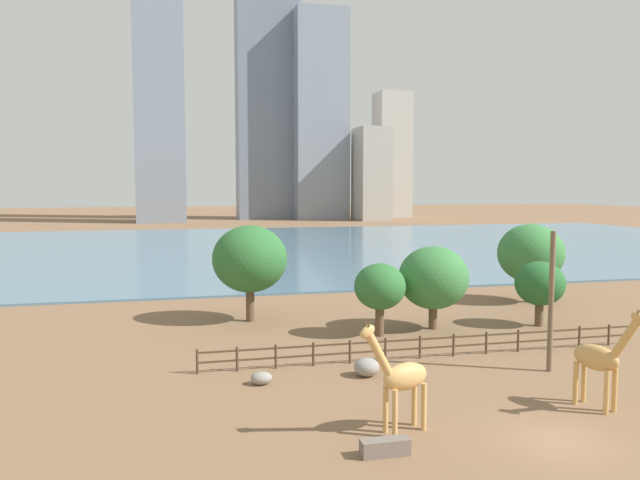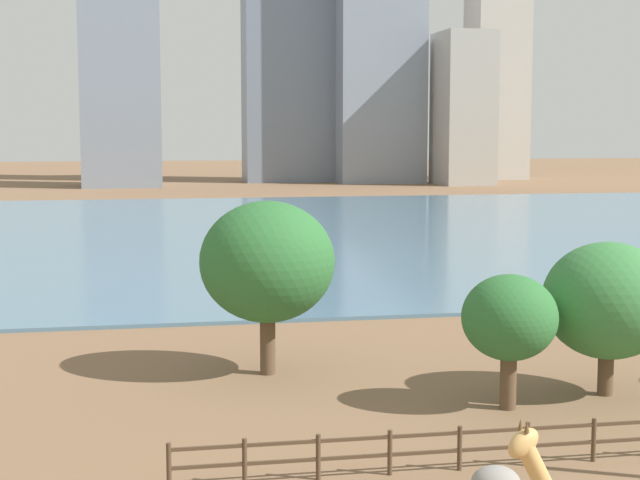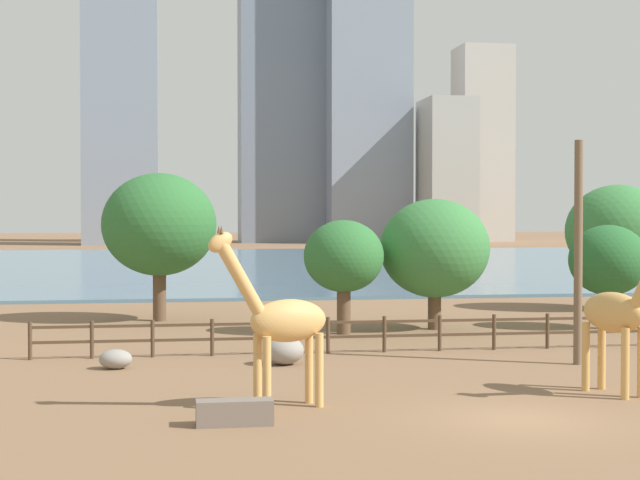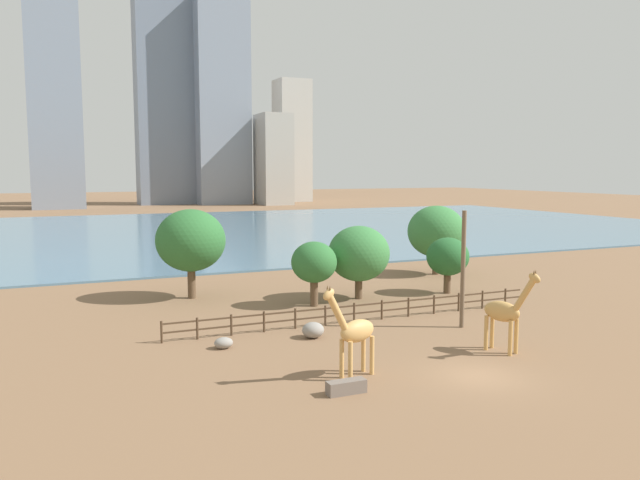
# 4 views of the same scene
# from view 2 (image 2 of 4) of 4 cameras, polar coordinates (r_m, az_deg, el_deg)

# --- Properties ---
(ground_plane) EXTENTS (400.00, 400.00, 0.00)m
(ground_plane) POSITION_cam_2_polar(r_m,az_deg,el_deg) (95.46, -2.26, 0.67)
(ground_plane) COLOR brown
(harbor_water) EXTENTS (180.00, 86.00, 0.20)m
(harbor_water) POSITION_cam_2_polar(r_m,az_deg,el_deg) (92.50, -1.99, 0.55)
(harbor_water) COLOR slate
(harbor_water) RESTS_ON ground
(enclosure_fence) EXTENTS (26.12, 0.14, 1.30)m
(enclosure_fence) POSITION_cam_2_polar(r_m,az_deg,el_deg) (30.58, 16.25, -10.87)
(enclosure_fence) COLOR #4C3826
(enclosure_fence) RESTS_ON ground
(tree_left_large) EXTENTS (5.34, 5.34, 6.93)m
(tree_left_large) POSITION_cam_2_polar(r_m,az_deg,el_deg) (38.65, -3.09, -1.30)
(tree_left_large) COLOR brown
(tree_left_large) RESTS_ON ground
(tree_left_small) EXTENTS (3.34, 3.34, 4.75)m
(tree_left_small) POSITION_cam_2_polar(r_m,az_deg,el_deg) (34.61, 10.97, -4.51)
(tree_left_small) COLOR brown
(tree_left_small) RESTS_ON ground
(tree_right_small) EXTENTS (4.75, 4.75, 5.66)m
(tree_right_small) POSITION_cam_2_polar(r_m,az_deg,el_deg) (37.22, 16.41, -3.41)
(tree_right_small) COLOR brown
(tree_right_small) RESTS_ON ground
(skyline_tower_needle) EXTENTS (8.60, 11.55, 26.06)m
(skyline_tower_needle) POSITION_cam_2_polar(r_m,az_deg,el_deg) (171.73, 8.33, 7.57)
(skyline_tower_needle) COLOR #ADA89E
(skyline_tower_needle) RESTS_ON ground
(skyline_block_central) EXTENTS (10.21, 9.67, 38.39)m
(skyline_block_central) POSITION_cam_2_polar(r_m,az_deg,el_deg) (190.82, 10.24, 9.28)
(skyline_block_central) COLOR #B7B2A8
(skyline_block_central) RESTS_ON ground
(skyline_block_left) EXTENTS (15.13, 13.08, 59.77)m
(skyline_block_left) POSITION_cam_2_polar(r_m,az_deg,el_deg) (178.42, 3.36, 13.02)
(skyline_block_left) COLOR gray
(skyline_block_left) RESTS_ON ground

